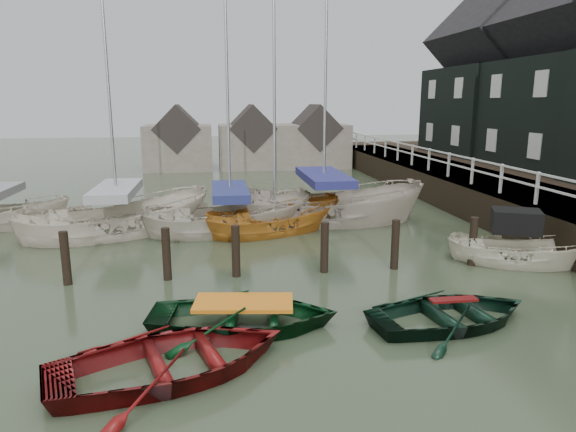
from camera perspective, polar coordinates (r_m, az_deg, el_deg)
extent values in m
plane|color=#323C26|center=(11.23, 1.26, -11.43)|extent=(120.00, 120.00, 0.00)
cube|color=black|center=(23.26, 20.66, 3.95)|extent=(3.00, 32.00, 0.20)
cube|color=silver|center=(22.44, 17.49, 6.60)|extent=(0.06, 32.00, 0.06)
cube|color=silver|center=(22.49, 17.42, 5.59)|extent=(0.06, 32.00, 0.06)
cube|color=black|center=(27.74, 29.20, 9.86)|extent=(6.00, 7.00, 5.00)
cube|color=black|center=(33.58, 21.91, 10.74)|extent=(6.40, 7.00, 5.00)
cube|color=black|center=(33.78, 22.53, 17.94)|extent=(6.52, 7.14, 6.52)
cylinder|color=black|center=(14.24, -23.42, -5.10)|extent=(0.22, 0.22, 1.80)
cylinder|color=black|center=(13.79, -13.31, -4.93)|extent=(0.22, 0.22, 1.80)
cylinder|color=black|center=(13.74, -5.79, -4.71)|extent=(0.22, 0.22, 1.80)
cylinder|color=black|center=(14.04, 4.07, -4.29)|extent=(0.22, 0.22, 1.80)
cylinder|color=black|center=(14.59, 11.78, -3.88)|extent=(0.22, 0.22, 1.80)
cylinder|color=black|center=(15.52, 19.80, -3.38)|extent=(0.22, 0.22, 1.80)
cube|color=#665B51|center=(36.31, -12.03, 7.48)|extent=(4.50, 4.00, 3.00)
cube|color=#282321|center=(36.23, -12.13, 9.53)|extent=(3.18, 4.08, 3.18)
cube|color=#665B51|center=(36.35, -4.07, 7.73)|extent=(4.50, 4.00, 3.00)
cube|color=#282321|center=(36.26, -4.10, 9.77)|extent=(3.18, 4.08, 3.18)
cube|color=#665B51|center=(36.96, 2.97, 7.82)|extent=(4.50, 4.00, 3.00)
cube|color=#282321|center=(36.87, 2.99, 9.83)|extent=(3.18, 4.08, 3.18)
imported|color=#610D0E|center=(9.42, -12.55, -16.79)|extent=(4.81, 4.05, 0.85)
imported|color=black|center=(10.89, -4.90, -12.27)|extent=(4.22, 3.28, 0.80)
imported|color=black|center=(11.55, 17.72, -11.37)|extent=(3.97, 3.12, 0.75)
imported|color=beige|center=(16.19, 23.98, -4.93)|extent=(4.09, 2.93, 1.48)
cube|color=black|center=(16.04, 24.00, -0.52)|extent=(1.60, 1.46, 0.65)
imported|color=beige|center=(19.14, -18.24, -1.86)|extent=(7.21, 4.99, 2.61)
cylinder|color=#B2B2B7|center=(18.64, -19.54, 16.10)|extent=(0.10, 0.10, 9.00)
cube|color=#9B9BA0|center=(18.83, -18.57, 2.73)|extent=(3.95, 2.70, 0.30)
imported|color=#BDB5A1|center=(18.68, -6.37, -1.65)|extent=(6.63, 3.76, 2.41)
cylinder|color=#B2B2B7|center=(18.13, -6.80, 15.29)|extent=(0.10, 0.10, 8.25)
cube|color=navy|center=(18.37, -6.48, 2.73)|extent=(3.64, 2.03, 0.30)
imported|color=#B77022|center=(18.52, -1.45, -1.70)|extent=(5.78, 3.87, 2.09)
cylinder|color=#B2B2B7|center=(17.95, -1.54, 13.55)|extent=(0.10, 0.10, 7.44)
imported|color=#BBAE9F|center=(20.04, 3.94, -0.62)|extent=(8.00, 3.96, 2.96)
cylinder|color=#B2B2B7|center=(19.62, 4.25, 18.60)|extent=(0.10, 0.10, 10.01)
cube|color=navy|center=(19.72, 4.01, 4.33)|extent=(4.39, 2.12, 0.30)
imported|color=beige|center=(22.14, -29.38, -0.97)|extent=(5.86, 3.15, 2.15)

